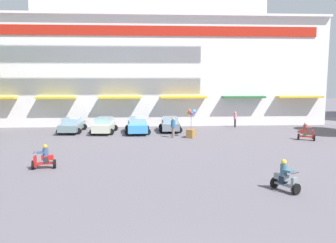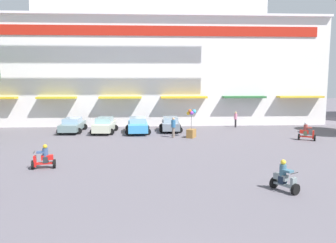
# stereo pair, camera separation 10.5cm
# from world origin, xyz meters

# --- Properties ---
(ground_plane) EXTENTS (128.00, 128.00, 0.00)m
(ground_plane) POSITION_xyz_m (0.00, 13.00, 0.00)
(ground_plane) COLOR #5F5962
(colonial_building) EXTENTS (38.78, 18.38, 22.55)m
(colonial_building) POSITION_xyz_m (0.00, 36.70, 9.89)
(colonial_building) COLOR white
(colonial_building) RESTS_ON ground
(parked_car_0) EXTENTS (2.38, 4.49, 1.37)m
(parked_car_0) POSITION_xyz_m (-7.70, 26.55, 0.70)
(parked_car_0) COLOR slate
(parked_car_0) RESTS_ON ground
(parked_car_1) EXTENTS (2.41, 4.11, 1.49)m
(parked_car_1) POSITION_xyz_m (-4.53, 25.79, 0.75)
(parked_car_1) COLOR beige
(parked_car_1) RESTS_ON ground
(parked_car_2) EXTENTS (2.52, 4.53, 1.49)m
(parked_car_2) POSITION_xyz_m (-1.37, 25.67, 0.76)
(parked_car_2) COLOR #3A90CE
(parked_car_2) RESTS_ON ground
(parked_car_3) EXTENTS (2.29, 3.91, 1.42)m
(parked_car_3) POSITION_xyz_m (1.83, 26.48, 0.72)
(parked_car_3) COLOR slate
(parked_car_3) RESTS_ON ground
(scooter_rider_2) EXTENTS (1.14, 1.42, 1.50)m
(scooter_rider_2) POSITION_xyz_m (5.94, 8.15, 0.61)
(scooter_rider_2) COLOR black
(scooter_rider_2) RESTS_ON ground
(scooter_rider_3) EXTENTS (1.47, 1.12, 1.56)m
(scooter_rider_3) POSITION_xyz_m (12.96, 20.87, 0.65)
(scooter_rider_3) COLOR black
(scooter_rider_3) RESTS_ON ground
(scooter_rider_5) EXTENTS (1.40, 0.73, 1.44)m
(scooter_rider_5) POSITION_xyz_m (-6.48, 12.93, 0.59)
(scooter_rider_5) COLOR black
(scooter_rider_5) RESTS_ON ground
(pedestrian_0) EXTENTS (0.48, 0.48, 1.78)m
(pedestrian_0) POSITION_xyz_m (1.84, 22.89, 1.01)
(pedestrian_0) COLOR #77685D
(pedestrian_0) RESTS_ON ground
(pedestrian_1) EXTENTS (0.39, 0.39, 1.68)m
(pedestrian_1) POSITION_xyz_m (8.90, 28.75, 0.97)
(pedestrian_1) COLOR #272427
(pedestrian_1) RESTS_ON ground
(balloon_vendor_cart) EXTENTS (0.96, 1.08, 2.53)m
(balloon_vendor_cart) POSITION_xyz_m (3.41, 22.77, 0.94)
(balloon_vendor_cart) COLOR olive
(balloon_vendor_cart) RESTS_ON ground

